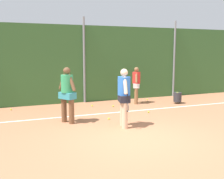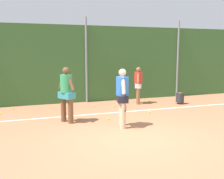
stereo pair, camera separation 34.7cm
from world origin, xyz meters
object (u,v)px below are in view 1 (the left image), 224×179
tennis_ball_0 (92,106)px  tennis_ball_2 (149,112)px  tennis_ball_1 (109,119)px  player_midcourt (67,92)px  ball_hopper (177,97)px  tennis_ball_6 (11,109)px  tennis_ball_3 (113,106)px  tennis_ball_4 (147,99)px  player_backcourt_far (136,83)px  player_foreground_near (124,95)px

tennis_ball_0 → tennis_ball_2: size_ratio=1.00×
tennis_ball_1 → player_midcourt: bearing=174.8°
player_midcourt → tennis_ball_2: player_midcourt is taller
tennis_ball_1 → tennis_ball_2: same height
ball_hopper → tennis_ball_6: ball_hopper is taller
tennis_ball_2 → tennis_ball_3: size_ratio=1.00×
tennis_ball_4 → tennis_ball_0: bearing=-170.8°
player_midcourt → player_backcourt_far: player_midcourt is taller
player_foreground_near → player_backcourt_far: player_foreground_near is taller
tennis_ball_1 → tennis_ball_3: same height
player_foreground_near → tennis_ball_6: player_foreground_near is taller
tennis_ball_3 → tennis_ball_4: bearing=22.2°
player_backcourt_far → tennis_ball_2: (-0.37, -1.86, -0.89)m
tennis_ball_4 → tennis_ball_6: (-6.17, -0.00, 0.00)m
player_foreground_near → ball_hopper: size_ratio=3.54×
player_backcourt_far → tennis_ball_2: bearing=14.4°
tennis_ball_1 → tennis_ball_3: 2.14m
player_foreground_near → tennis_ball_3: bearing=178.3°
tennis_ball_2 → tennis_ball_3: (-0.87, 1.52, 0.00)m
player_midcourt → tennis_ball_1: player_midcourt is taller
ball_hopper → tennis_ball_0: bearing=169.1°
ball_hopper → tennis_ball_1: (-3.90, -1.60, -0.26)m
tennis_ball_6 → tennis_ball_0: bearing=-8.2°
player_foreground_near → player_backcourt_far: 3.83m
tennis_ball_2 → tennis_ball_4: (1.23, 2.38, 0.00)m
player_foreground_near → ball_hopper: (3.76, 2.58, -0.73)m
tennis_ball_0 → tennis_ball_3: (0.81, -0.39, 0.00)m
player_backcourt_far → tennis_ball_1: bearing=-17.7°
player_backcourt_far → tennis_ball_1: 3.26m
tennis_ball_3 → player_backcourt_far: bearing=15.0°
tennis_ball_0 → tennis_ball_6: size_ratio=1.00×
tennis_ball_0 → player_midcourt: bearing=-124.1°
tennis_ball_1 → tennis_ball_4: size_ratio=1.00×
player_backcourt_far → ball_hopper: player_backcourt_far is taller
player_midcourt → tennis_ball_4: size_ratio=27.82×
ball_hopper → tennis_ball_3: bearing=173.5°
player_backcourt_far → tennis_ball_4: size_ratio=24.89×
tennis_ball_3 → tennis_ball_6: same height
player_backcourt_far → tennis_ball_3: 1.57m
tennis_ball_2 → ball_hopper: bearing=29.2°
player_midcourt → player_backcourt_far: bearing=-90.0°
tennis_ball_6 → player_midcourt: bearing=-56.6°
player_foreground_near → tennis_ball_2: (1.64, 1.39, -0.99)m
tennis_ball_3 → tennis_ball_0: bearing=154.6°
player_backcourt_far → ball_hopper: size_ratio=3.20×
tennis_ball_2 → player_backcourt_far: bearing=78.7°
tennis_ball_3 → tennis_ball_4: (2.10, 0.86, 0.00)m
player_backcourt_far → tennis_ball_3: size_ratio=24.89×
ball_hopper → tennis_ball_3: ball_hopper is taller
player_foreground_near → tennis_ball_4: bearing=155.8°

